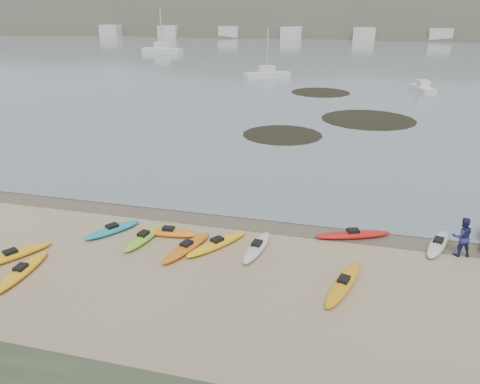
# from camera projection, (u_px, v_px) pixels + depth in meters

# --- Properties ---
(ground) EXTENTS (600.00, 600.00, 0.00)m
(ground) POSITION_uv_depth(u_px,v_px,m) (240.00, 218.00, 24.85)
(ground) COLOR tan
(ground) RESTS_ON ground
(wet_sand) EXTENTS (60.00, 60.00, 0.00)m
(wet_sand) POSITION_uv_depth(u_px,v_px,m) (239.00, 220.00, 24.58)
(wet_sand) COLOR brown
(wet_sand) RESTS_ON ground
(water) EXTENTS (1200.00, 1200.00, 0.00)m
(water) POSITION_uv_depth(u_px,v_px,m) (360.00, 24.00, 294.58)
(water) COLOR slate
(water) RESTS_ON ground
(kayaks) EXTENTS (20.60, 10.42, 0.34)m
(kayaks) POSITION_uv_depth(u_px,v_px,m) (205.00, 248.00, 21.45)
(kayaks) COLOR orange
(kayaks) RESTS_ON ground
(person_east) EXTENTS (1.02, 0.87, 1.86)m
(person_east) POSITION_uv_depth(u_px,v_px,m) (462.00, 237.00, 20.83)
(person_east) COLOR navy
(person_east) RESTS_ON ground
(kelp_mats) EXTENTS (15.34, 29.87, 0.04)m
(kelp_mats) POSITION_uv_depth(u_px,v_px,m) (332.00, 113.00, 49.34)
(kelp_mats) COLOR black
(kelp_mats) RESTS_ON water
(moored_boats) EXTENTS (89.22, 65.36, 1.38)m
(moored_boats) POSITION_uv_depth(u_px,v_px,m) (341.00, 57.00, 97.43)
(moored_boats) COLOR silver
(moored_boats) RESTS_ON ground
(far_hills) EXTENTS (550.00, 135.00, 80.00)m
(far_hills) POSITION_uv_depth(u_px,v_px,m) (447.00, 74.00, 195.92)
(far_hills) COLOR #384235
(far_hills) RESTS_ON ground
(far_town) EXTENTS (199.00, 5.00, 4.00)m
(far_town) POSITION_uv_depth(u_px,v_px,m) (369.00, 34.00, 153.08)
(far_town) COLOR beige
(far_town) RESTS_ON ground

